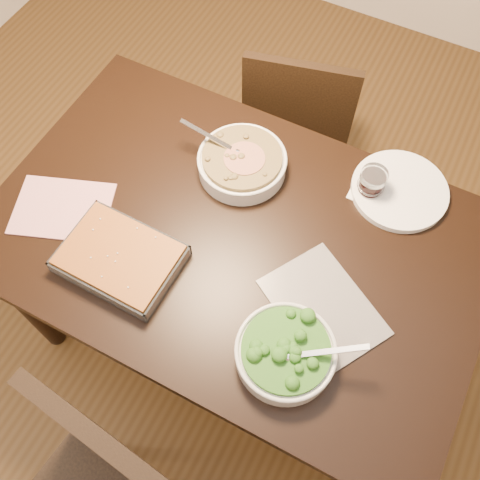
# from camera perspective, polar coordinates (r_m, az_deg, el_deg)

# --- Properties ---
(ground) EXTENTS (4.00, 4.00, 0.00)m
(ground) POSITION_cam_1_polar(r_m,az_deg,el_deg) (2.19, -0.34, -9.16)
(ground) COLOR #482F14
(ground) RESTS_ON ground
(table) EXTENTS (1.40, 0.90, 0.75)m
(table) POSITION_cam_1_polar(r_m,az_deg,el_deg) (1.59, -0.46, -1.25)
(table) COLOR black
(table) RESTS_ON ground
(magazine_a) EXTENTS (0.33, 0.29, 0.01)m
(magazine_a) POSITION_cam_1_polar(r_m,az_deg,el_deg) (1.63, -18.40, 3.21)
(magazine_a) COLOR #BC3553
(magazine_a) RESTS_ON table
(magazine_b) EXTENTS (0.38, 0.35, 0.01)m
(magazine_b) POSITION_cam_1_polar(r_m,az_deg,el_deg) (1.43, 8.86, -7.07)
(magazine_b) COLOR #222329
(magazine_b) RESTS_ON table
(coaster) EXTENTS (0.10, 0.10, 0.00)m
(coaster) POSITION_cam_1_polar(r_m,az_deg,el_deg) (1.63, 13.54, 5.06)
(coaster) COLOR white
(coaster) RESTS_ON table
(stew_bowl) EXTENTS (0.30, 0.27, 0.10)m
(stew_bowl) POSITION_cam_1_polar(r_m,az_deg,el_deg) (1.60, 0.22, 8.27)
(stew_bowl) COLOR white
(stew_bowl) RESTS_ON table
(broccoli_bowl) EXTENTS (0.27, 0.25, 0.10)m
(broccoli_bowl) POSITION_cam_1_polar(r_m,az_deg,el_deg) (1.34, 4.87, -11.87)
(broccoli_bowl) COLOR white
(broccoli_bowl) RESTS_ON table
(baking_dish) EXTENTS (0.32, 0.23, 0.06)m
(baking_dish) POSITION_cam_1_polar(r_m,az_deg,el_deg) (1.48, -12.66, -1.93)
(baking_dish) COLOR silver
(baking_dish) RESTS_ON table
(wine_tumbler) EXTENTS (0.08, 0.08, 0.09)m
(wine_tumbler) POSITION_cam_1_polar(r_m,az_deg,el_deg) (1.59, 13.89, 6.01)
(wine_tumbler) COLOR black
(wine_tumbler) RESTS_ON coaster
(dinner_plate) EXTENTS (0.28, 0.28, 0.02)m
(dinner_plate) POSITION_cam_1_polar(r_m,az_deg,el_deg) (1.64, 16.65, 5.10)
(dinner_plate) COLOR white
(dinner_plate) RESTS_ON table
(chair_far) EXTENTS (0.48, 0.48, 0.84)m
(chair_far) POSITION_cam_1_polar(r_m,az_deg,el_deg) (2.14, 6.24, 12.73)
(chair_far) COLOR black
(chair_far) RESTS_ON ground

